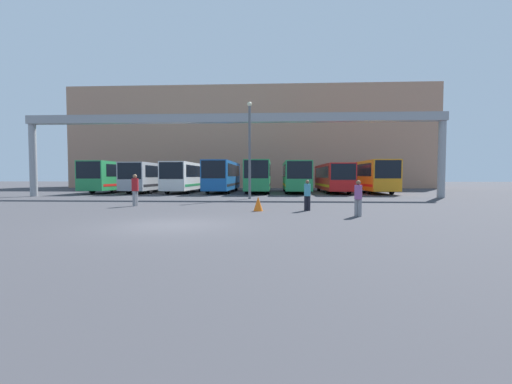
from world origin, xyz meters
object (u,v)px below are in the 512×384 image
bus_slot_5 (296,175)px  pedestrian_mid_left (358,197)px  bus_slot_3 (223,175)px  traffic_cone (258,204)px  bus_slot_2 (185,176)px  pedestrian_near_center (135,189)px  bus_slot_4 (259,175)px  lamp_post (250,146)px  bus_slot_1 (149,176)px  bus_slot_7 (372,175)px  bus_slot_0 (118,175)px  bus_slot_6 (333,176)px  pedestrian_near_left (307,194)px

bus_slot_5 → pedestrian_mid_left: bearing=-86.5°
bus_slot_3 → traffic_cone: bearing=-76.6°
pedestrian_mid_left → traffic_cone: size_ratio=2.13×
bus_slot_2 → pedestrian_near_center: 16.93m
bus_slot_4 → lamp_post: size_ratio=1.36×
bus_slot_1 → bus_slot_7: (23.88, 0.00, 0.10)m
bus_slot_0 → bus_slot_4: bearing=-4.2°
bus_slot_6 → pedestrian_near_left: size_ratio=7.32×
bus_slot_3 → bus_slot_4: 4.10m
bus_slot_7 → traffic_cone: bearing=-119.6°
bus_slot_2 → bus_slot_0: bearing=171.3°
bus_slot_5 → traffic_cone: (-3.11, -19.90, -1.50)m
bus_slot_4 → lamp_post: (-0.23, -10.10, 2.17)m
bus_slot_4 → bus_slot_6: (7.96, 0.66, -0.18)m
bus_slot_3 → lamp_post: size_ratio=1.63×
bus_slot_2 → pedestrian_near_center: bus_slot_2 is taller
bus_slot_5 → pedestrian_near_center: bearing=-121.0°
pedestrian_near_center → traffic_cone: size_ratio=2.53×
pedestrian_near_left → lamp_post: 10.15m
bus_slot_7 → bus_slot_3: bearing=176.9°
bus_slot_1 → bus_slot_7: bearing=0.0°
bus_slot_5 → pedestrian_near_center: bus_slot_5 is taller
pedestrian_near_left → bus_slot_2: bearing=130.5°
bus_slot_6 → pedestrian_mid_left: 22.25m
bus_slot_1 → traffic_cone: bearing=-56.7°
bus_slot_7 → bus_slot_1: bearing=-180.0°
bus_slot_0 → bus_slot_7: (27.86, -1.04, 0.02)m
lamp_post → traffic_cone: bearing=-83.2°
bus_slot_4 → pedestrian_mid_left: bus_slot_4 is taller
pedestrian_mid_left → lamp_post: (-5.57, 11.32, 3.25)m
bus_slot_1 → lamp_post: 15.72m
bus_slot_0 → bus_slot_6: bearing=-1.2°
traffic_cone → lamp_post: bearing=96.8°
bus_slot_3 → bus_slot_7: bearing=-3.1°
bus_slot_3 → pedestrian_near_left: bus_slot_3 is taller
bus_slot_0 → bus_slot_7: 27.88m
bus_slot_6 → bus_slot_3: bearing=178.4°
bus_slot_7 → traffic_cone: 22.49m
bus_slot_1 → pedestrian_near_left: 24.54m
bus_slot_5 → pedestrian_mid_left: bus_slot_5 is taller
bus_slot_2 → traffic_cone: bus_slot_2 is taller
bus_slot_1 → bus_slot_6: bearing=1.5°
bus_slot_1 → bus_slot_4: (11.94, -0.14, 0.11)m
bus_slot_0 → pedestrian_near_left: bus_slot_0 is taller
bus_slot_1 → lamp_post: bearing=-41.2°
bus_slot_5 → traffic_cone: 20.20m
bus_slot_3 → lamp_post: 11.91m
bus_slot_7 → lamp_post: lamp_post is taller
bus_slot_2 → lamp_post: 12.88m
bus_slot_3 → pedestrian_near_center: size_ratio=6.50×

